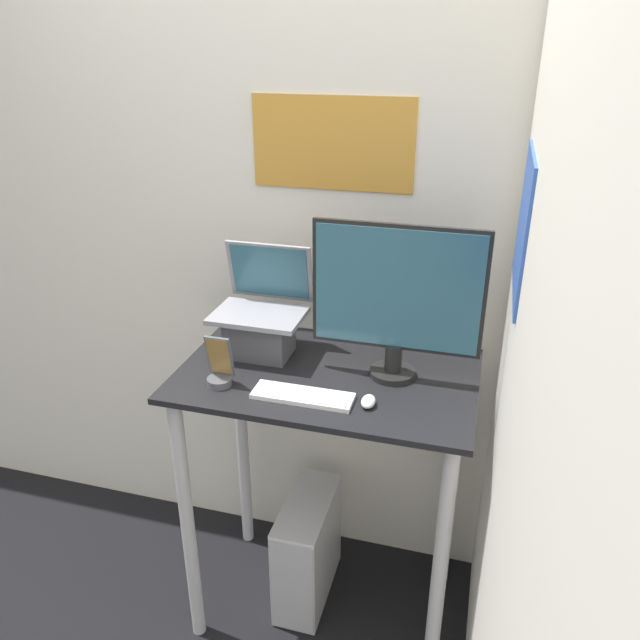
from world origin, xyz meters
TOP-DOWN VIEW (x-y plane):
  - wall_back at (-0.00, 0.67)m, footprint 6.00×0.06m
  - wall_side_right at (0.55, 0.00)m, footprint 0.06×6.00m
  - desk at (0.00, 0.29)m, footprint 0.94×0.59m
  - laptop at (-0.25, 0.37)m, footprint 0.29×0.25m
  - monitor at (0.20, 0.33)m, footprint 0.52×0.14m
  - keyboard at (-0.03, 0.13)m, footprint 0.30×0.09m
  - mouse at (0.16, 0.14)m, footprint 0.04×0.07m
  - cell_phone at (-0.30, 0.14)m, footprint 0.08×0.08m
  - computer_tower at (-0.08, 0.33)m, footprint 0.17×0.39m

SIDE VIEW (x-z plane):
  - computer_tower at x=-0.08m, z-range 0.00..0.43m
  - desk at x=0.00m, z-range 0.27..1.29m
  - keyboard at x=-0.03m, z-range 1.01..1.03m
  - mouse at x=0.16m, z-range 1.01..1.04m
  - cell_phone at x=-0.30m, z-range 0.98..1.14m
  - laptop at x=-0.25m, z-range 0.94..1.29m
  - monitor at x=0.20m, z-range 1.03..1.51m
  - wall_side_right at x=0.55m, z-range 0.00..2.60m
  - wall_back at x=0.00m, z-range 0.00..2.60m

